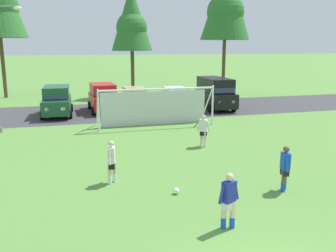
{
  "coord_description": "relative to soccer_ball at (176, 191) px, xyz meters",
  "views": [
    {
      "loc": [
        -3.96,
        -5.6,
        5.03
      ],
      "look_at": [
        -0.17,
        8.34,
        1.79
      ],
      "focal_mm": 38.07,
      "sensor_mm": 36.0,
      "label": 1
    }
  ],
  "objects": [
    {
      "name": "ground_plane",
      "position": [
        0.64,
        9.5,
        -0.11
      ],
      "size": [
        400.0,
        400.0,
        0.0
      ],
      "primitive_type": "plane",
      "color": "#598C3D"
    },
    {
      "name": "parking_lot_strip",
      "position": [
        0.64,
        16.74,
        -0.11
      ],
      "size": [
        52.0,
        8.4,
        0.01
      ],
      "primitive_type": "cube",
      "color": "#3D3D3F",
      "rests_on": "ground"
    },
    {
      "name": "soccer_ball",
      "position": [
        0.0,
        0.0,
        0.0
      ],
      "size": [
        0.22,
        0.22,
        0.22
      ],
      "color": "white",
      "rests_on": "ground"
    },
    {
      "name": "soccer_goal",
      "position": [
        1.83,
        11.0,
        1.18
      ],
      "size": [
        7.44,
        1.95,
        2.57
      ],
      "color": "white",
      "rests_on": "ground"
    },
    {
      "name": "player_striker_near",
      "position": [
        -2.03,
        1.63,
        0.71
      ],
      "size": [
        0.35,
        0.72,
        1.64
      ],
      "color": "beige",
      "rests_on": "ground"
    },
    {
      "name": "player_winger_left",
      "position": [
        3.78,
        -0.7,
        0.71
      ],
      "size": [
        0.33,
        0.71,
        1.64
      ],
      "color": "brown",
      "rests_on": "ground"
    },
    {
      "name": "player_winger_right",
      "position": [
        3.05,
        5.43,
        0.71
      ],
      "size": [
        0.63,
        0.53,
        1.64
      ],
      "color": "beige",
      "rests_on": "ground"
    },
    {
      "name": "player_trailing_back",
      "position": [
        0.73,
        -2.66,
        0.71
      ],
      "size": [
        0.74,
        0.37,
        1.64
      ],
      "color": "beige",
      "rests_on": "ground"
    },
    {
      "name": "parked_car_slot_far_left",
      "position": [
        -4.4,
        16.15,
        1.0
      ],
      "size": [
        2.24,
        4.65,
        2.16
      ],
      "color": "#194C2D",
      "rests_on": "ground"
    },
    {
      "name": "parked_car_slot_left",
      "position": [
        -0.94,
        17.03,
        1.0
      ],
      "size": [
        2.27,
        4.67,
        2.16
      ],
      "color": "red",
      "rests_on": "ground"
    },
    {
      "name": "parked_car_slot_center_left",
      "position": [
        1.7,
        17.83,
        0.77
      ],
      "size": [
        2.07,
        4.22,
        1.72
      ],
      "color": "tan",
      "rests_on": "ground"
    },
    {
      "name": "parked_car_slot_center",
      "position": [
        4.95,
        16.81,
        0.77
      ],
      "size": [
        2.14,
        4.25,
        1.72
      ],
      "color": "silver",
      "rests_on": "ground"
    },
    {
      "name": "parked_car_slot_center_right",
      "position": [
        8.02,
        15.82,
        1.23
      ],
      "size": [
        2.29,
        4.85,
        2.52
      ],
      "color": "black",
      "rests_on": "ground"
    },
    {
      "name": "tree_mid_left",
      "position": [
        2.83,
        25.29,
        7.45
      ],
      "size": [
        4.12,
        4.12,
        11.0
      ],
      "color": "brown",
      "rests_on": "ground"
    },
    {
      "name": "tree_center_back",
      "position": [
        12.49,
        24.38,
        9.28
      ],
      "size": [
        5.12,
        5.12,
        13.65
      ],
      "color": "brown",
      "rests_on": "ground"
    }
  ]
}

